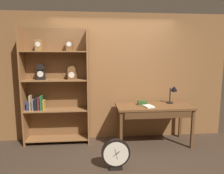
{
  "coord_description": "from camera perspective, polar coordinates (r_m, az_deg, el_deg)",
  "views": [
    {
      "loc": [
        -0.41,
        -2.87,
        1.73
      ],
      "look_at": [
        -0.08,
        0.81,
        1.17
      ],
      "focal_mm": 32.55,
      "sensor_mm": 36.0,
      "label": 1
    }
  ],
  "objects": [
    {
      "name": "round_clock_large",
      "position": [
        3.28,
        1.08,
        -18.3
      ],
      "size": [
        0.45,
        0.11,
        0.49
      ],
      "color": "black",
      "rests_on": "ground"
    },
    {
      "name": "toolbox_small",
      "position": [
        4.06,
        8.49,
        -4.38
      ],
      "size": [
        0.17,
        0.1,
        0.08
      ],
      "primitive_type": "cube",
      "color": "#2D5123",
      "rests_on": "workbench"
    },
    {
      "name": "bookshelf",
      "position": [
        4.14,
        -15.64,
        -0.13
      ],
      "size": [
        1.26,
        0.33,
        2.27
      ],
      "color": "brown",
      "rests_on": "ground"
    },
    {
      "name": "workbench",
      "position": [
        4.06,
        11.71,
        -6.34
      ],
      "size": [
        1.46,
        0.64,
        0.79
      ],
      "color": "brown",
      "rests_on": "ground"
    },
    {
      "name": "back_wood_panel",
      "position": [
        4.25,
        0.4,
        2.77
      ],
      "size": [
        4.8,
        0.05,
        2.6
      ],
      "primitive_type": "cube",
      "color": "brown",
      "rests_on": "ground"
    },
    {
      "name": "open_repair_manual",
      "position": [
        3.91,
        10.21,
        -5.35
      ],
      "size": [
        0.21,
        0.25,
        0.02
      ],
      "primitive_type": "cube",
      "rotation": [
        0.0,
        0.0,
        0.26
      ],
      "color": "silver",
      "rests_on": "workbench"
    },
    {
      "name": "desk_lamp",
      "position": [
        4.26,
        16.79,
        -1.19
      ],
      "size": [
        0.21,
        0.21,
        0.38
      ],
      "color": "black",
      "rests_on": "workbench"
    },
    {
      "name": "ground_plane",
      "position": [
        3.38,
        2.74,
        -22.25
      ],
      "size": [
        10.0,
        10.0,
        0.0
      ],
      "primitive_type": "plane",
      "color": "#3D2D21"
    }
  ]
}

